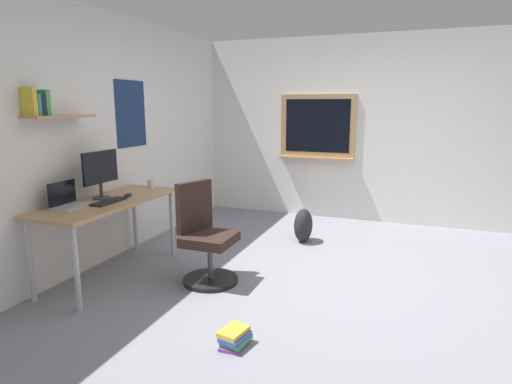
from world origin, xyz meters
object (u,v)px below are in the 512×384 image
monitor_primary (100,171)px  keyboard (109,202)px  office_chair (205,239)px  backpack (303,225)px  coffee_mug (151,184)px  computer_mouse (128,195)px  book_stack_on_floor (235,338)px  laptop (68,201)px  desk (109,208)px

monitor_primary → keyboard: (-0.12, -0.17, -0.26)m
office_chair → backpack: 1.60m
coffee_mug → backpack: 1.88m
office_chair → computer_mouse: (-0.01, 0.84, 0.37)m
computer_mouse → coffee_mug: 0.48m
monitor_primary → book_stack_on_floor: monitor_primary is taller
monitor_primary → keyboard: 0.33m
monitor_primary → computer_mouse: 0.35m
monitor_primary → computer_mouse: monitor_primary is taller
backpack → coffee_mug: bearing=124.8°
keyboard → laptop: bearing=140.6°
coffee_mug → keyboard: bearing=-176.2°
monitor_primary → book_stack_on_floor: bearing=-114.2°
laptop → computer_mouse: laptop is taller
desk → coffee_mug: coffee_mug is taller
desk → monitor_primary: bearing=68.5°
laptop → keyboard: 0.35m
laptop → coffee_mug: bearing=-9.6°
monitor_primary → coffee_mug: monitor_primary is taller
book_stack_on_floor → computer_mouse: bearing=58.9°
office_chair → computer_mouse: 0.92m
desk → computer_mouse: (0.20, -0.08, 0.09)m
desk → backpack: (1.69, -1.49, -0.48)m
keyboard → book_stack_on_floor: (-0.66, -1.56, -0.71)m
laptop → keyboard: size_ratio=0.84×
desk → book_stack_on_floor: size_ratio=6.27×
computer_mouse → keyboard: bearing=180.0°
desk → coffee_mug: 0.69m
laptop → book_stack_on_floor: laptop is taller
computer_mouse → backpack: (1.49, -1.41, -0.57)m
computer_mouse → coffee_mug: (0.47, 0.05, 0.03)m
monitor_primary → laptop: bearing=172.9°
backpack → keyboard: bearing=141.4°
book_stack_on_floor → backpack: bearing=3.4°
monitor_primary → backpack: (1.65, -1.59, -0.82)m
office_chair → laptop: size_ratio=3.06×
desk → office_chair: bearing=-77.1°
monitor_primary → desk: bearing=-111.5°
keyboard → book_stack_on_floor: bearing=-113.0°
computer_mouse → coffee_mug: coffee_mug is taller
desk → book_stack_on_floor: bearing=-114.3°
laptop → backpack: 2.68m
monitor_primary → backpack: bearing=-43.8°
backpack → book_stack_on_floor: size_ratio=1.67×
monitor_primary → coffee_mug: (0.64, -0.12, -0.22)m
monitor_primary → coffee_mug: size_ratio=5.04×
coffee_mug → book_stack_on_floor: bearing=-131.3°
computer_mouse → backpack: computer_mouse is taller
computer_mouse → backpack: 2.13m
desk → computer_mouse: size_ratio=14.90×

